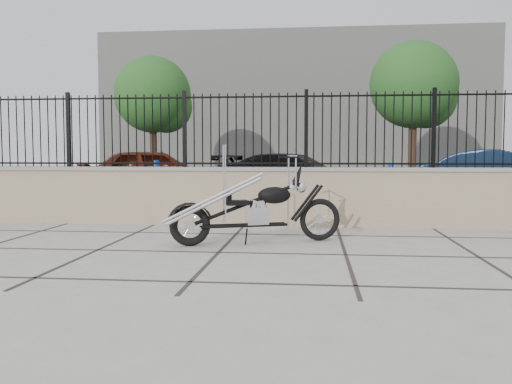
{
  "coord_description": "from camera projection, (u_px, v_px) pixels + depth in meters",
  "views": [
    {
      "loc": [
        1.12,
        -6.3,
        1.17
      ],
      "look_at": [
        0.34,
        1.0,
        0.66
      ],
      "focal_mm": 38.0,
      "sensor_mm": 36.0,
      "label": 1
    }
  ],
  "objects": [
    {
      "name": "ground_plane",
      "position": [
        218.0,
        253.0,
        6.45
      ],
      "size": [
        90.0,
        90.0,
        0.0
      ],
      "primitive_type": "plane",
      "color": "#99968E",
      "rests_on": "ground"
    },
    {
      "name": "parking_lot",
      "position": [
        281.0,
        188.0,
        18.85
      ],
      "size": [
        30.0,
        30.0,
        0.0
      ],
      "primitive_type": "plane",
      "color": "black",
      "rests_on": "ground"
    },
    {
      "name": "retaining_wall",
      "position": [
        245.0,
        196.0,
        8.9
      ],
      "size": [
        14.0,
        0.36,
        0.96
      ],
      "primitive_type": "cube",
      "color": "gray",
      "rests_on": "ground_plane"
    },
    {
      "name": "iron_fence",
      "position": [
        245.0,
        130.0,
        8.82
      ],
      "size": [
        14.0,
        0.08,
        1.2
      ],
      "primitive_type": "cube",
      "color": "black",
      "rests_on": "retaining_wall"
    },
    {
      "name": "background_building",
      "position": [
        295.0,
        107.0,
        32.46
      ],
      "size": [
        22.0,
        6.0,
        8.0
      ],
      "primitive_type": "cube",
      "color": "beige",
      "rests_on": "ground_plane"
    },
    {
      "name": "chopper_motorcycle",
      "position": [
        254.0,
        194.0,
        7.06
      ],
      "size": [
        2.19,
        1.11,
        1.32
      ],
      "primitive_type": null,
      "rotation": [
        0.0,
        0.0,
        0.35
      ],
      "color": "black",
      "rests_on": "ground_plane"
    },
    {
      "name": "car_red",
      "position": [
        155.0,
        174.0,
        14.07
      ],
      "size": [
        4.2,
        2.71,
        1.33
      ],
      "primitive_type": "imported",
      "rotation": [
        0.0,
        0.0,
        1.89
      ],
      "color": "#4C170A",
      "rests_on": "parking_lot"
    },
    {
      "name": "car_black",
      "position": [
        295.0,
        177.0,
        13.68
      ],
      "size": [
        4.41,
        2.81,
        1.19
      ],
      "primitive_type": "imported",
      "rotation": [
        0.0,
        0.0,
        1.27
      ],
      "color": "black",
      "rests_on": "parking_lot"
    },
    {
      "name": "car_blue",
      "position": [
        501.0,
        176.0,
        13.13
      ],
      "size": [
        4.09,
        2.17,
        1.28
      ],
      "primitive_type": "imported",
      "rotation": [
        0.0,
        0.0,
        1.35
      ],
      "color": "#0F2038",
      "rests_on": "parking_lot"
    },
    {
      "name": "bollard_a",
      "position": [
        156.0,
        185.0,
        11.51
      ],
      "size": [
        0.15,
        0.15,
        1.04
      ],
      "primitive_type": "cylinder",
      "rotation": [
        0.0,
        0.0,
        0.24
      ],
      "color": "#0B4EA5",
      "rests_on": "ground_plane"
    },
    {
      "name": "bollard_b",
      "position": [
        390.0,
        188.0,
        10.79
      ],
      "size": [
        0.14,
        0.14,
        0.98
      ],
      "primitive_type": "cylinder",
      "rotation": [
        0.0,
        0.0,
        -0.19
      ],
      "color": "#0D30D0",
      "rests_on": "ground_plane"
    },
    {
      "name": "tree_left",
      "position": [
        153.0,
        91.0,
        23.15
      ],
      "size": [
        3.27,
        3.27,
        5.51
      ],
      "rotation": [
        0.0,
        0.0,
        -0.24
      ],
      "color": "#382619",
      "rests_on": "ground_plane"
    },
    {
      "name": "tree_right",
      "position": [
        414.0,
        81.0,
        21.46
      ],
      "size": [
        3.45,
        3.45,
        5.82
      ],
      "rotation": [
        0.0,
        0.0,
        0.12
      ],
      "color": "#382619",
      "rests_on": "ground_plane"
    }
  ]
}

